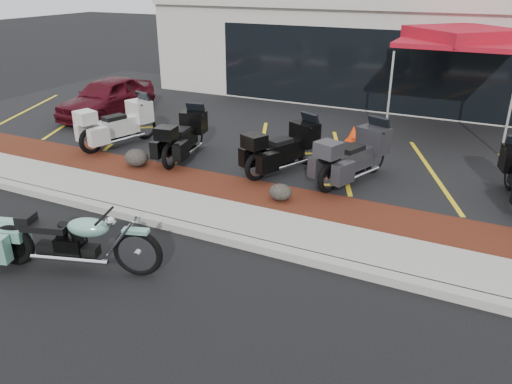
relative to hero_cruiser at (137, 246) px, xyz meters
The scene contains 16 objects.
ground 1.59m from the hero_cruiser, 25.58° to the left, with size 90.00×90.00×0.00m, color black.
curb 2.10m from the hero_cruiser, 48.85° to the left, with size 24.00×0.25×0.15m, color gray.
sidewalk 2.66m from the hero_cruiser, 58.97° to the left, with size 24.00×1.20×0.15m, color gray.
mulch_bed 3.73m from the hero_cruiser, 68.59° to the left, with size 24.00×1.20×0.16m, color #3C100D.
upper_lot 8.96m from the hero_cruiser, 81.31° to the left, with size 26.00×9.60×0.15m, color black.
dealership_building 15.25m from the hero_cruiser, 84.89° to the left, with size 18.00×8.16×4.00m.
boulder_left 4.61m from the hero_cruiser, 128.84° to the left, with size 0.59×0.49×0.42m, color black.
boulder_mid 3.45m from the hero_cruiser, 73.48° to the left, with size 0.48×0.40×0.34m, color black.
hero_cruiser is the anchor object (origin of this frame).
touring_white 6.78m from the hero_cruiser, 126.58° to the left, with size 2.28×0.87×1.33m, color silver, non-canonical shape.
touring_black_front 5.80m from the hero_cruiser, 113.31° to the left, with size 2.14×0.82×1.24m, color black, non-canonical shape.
touring_black_mid 5.57m from the hero_cruiser, 82.43° to the left, with size 2.20×0.84×1.28m, color black, non-canonical shape.
touring_grey 6.15m from the hero_cruiser, 67.91° to the left, with size 2.29×0.88×1.33m, color #29292D, non-canonical shape.
parked_car 9.59m from the hero_cruiser, 133.95° to the left, with size 1.46×3.62×1.23m, color #460A14.
traffic_cone 7.95m from the hero_cruiser, 81.34° to the left, with size 0.36×0.36×0.41m, color red.
popup_canopy 10.55m from the hero_cruiser, 70.37° to the left, with size 3.67×3.67×2.93m.
Camera 1 is at (3.25, -5.87, 4.39)m, focal length 35.00 mm.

